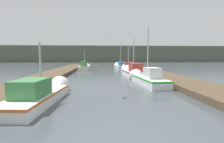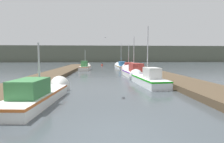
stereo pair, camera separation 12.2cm
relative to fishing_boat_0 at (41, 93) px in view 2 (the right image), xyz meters
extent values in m
plane|color=#3D4449|center=(3.35, -4.30, -0.40)|extent=(200.00, 200.00, 0.00)
cube|color=#4C3D2B|center=(-2.39, 11.70, -0.21)|extent=(2.96, 40.00, 0.37)
cube|color=#4C3D2B|center=(9.09, 11.70, -0.21)|extent=(2.96, 40.00, 0.37)
cube|color=#565B4C|center=(3.35, 63.37, 2.62)|extent=(120.00, 16.00, 6.03)
cube|color=silver|center=(-0.04, -0.51, -0.14)|extent=(1.79, 4.90, 0.51)
cube|color=#C5622A|center=(-0.04, -0.51, 0.05)|extent=(1.82, 4.94, 0.10)
cone|color=silver|center=(0.18, 2.32, -0.14)|extent=(1.41, 0.98, 1.34)
cube|color=#387A42|center=(-0.09, -1.11, 0.47)|extent=(1.26, 1.80, 0.72)
cylinder|color=#B2B2B7|center=(-0.01, -0.15, 1.27)|extent=(0.08, 0.08, 2.31)
cube|color=silver|center=(6.47, 4.39, -0.10)|extent=(1.83, 4.89, 0.60)
cube|color=#12A60F|center=(6.47, 4.39, 0.14)|extent=(1.86, 4.92, 0.10)
cone|color=silver|center=(6.20, 7.31, -0.10)|extent=(1.42, 1.20, 1.33)
cube|color=silver|center=(6.52, 3.80, 0.59)|extent=(1.03, 1.52, 0.77)
cylinder|color=#B2B2B7|center=(6.44, 4.75, 2.13)|extent=(0.08, 0.08, 3.85)
cube|color=silver|center=(6.42, 9.97, -0.11)|extent=(2.08, 4.95, 0.58)
cube|color=purple|center=(6.42, 9.97, 0.12)|extent=(2.11, 4.98, 0.10)
cone|color=silver|center=(6.22, 12.84, -0.11)|extent=(1.72, 1.01, 1.66)
cube|color=#99332D|center=(6.46, 9.37, 0.62)|extent=(1.28, 1.87, 0.87)
cylinder|color=#B2B2B7|center=(6.40, 10.34, 2.04)|extent=(0.08, 0.08, 3.72)
cube|color=silver|center=(6.52, 14.64, -0.11)|extent=(1.91, 4.05, 0.57)
cube|color=#B42626|center=(6.52, 14.64, 0.12)|extent=(1.94, 4.09, 0.10)
cone|color=silver|center=(6.63, 17.05, -0.11)|extent=(1.68, 0.92, 1.64)
cube|color=#99332D|center=(6.50, 14.14, 0.57)|extent=(1.21, 1.66, 0.78)
cylinder|color=#B2B2B7|center=(6.54, 14.93, 1.78)|extent=(0.08, 0.08, 3.20)
cube|color=silver|center=(0.26, 19.02, -0.09)|extent=(1.61, 4.28, 0.61)
cube|color=#A65A2F|center=(0.26, 19.02, 0.15)|extent=(1.64, 4.31, 0.10)
cone|color=silver|center=(0.36, 21.59, -0.09)|extent=(1.40, 0.99, 1.37)
cube|color=#387A42|center=(0.23, 18.49, 0.63)|extent=(0.93, 1.68, 0.84)
cylinder|color=#B2B2B7|center=(0.27, 19.33, 1.49)|extent=(0.08, 0.08, 2.55)
cube|color=silver|center=(6.43, 22.76, -0.16)|extent=(1.94, 5.05, 0.48)
cube|color=#8D6517|center=(6.43, 22.76, 0.02)|extent=(1.98, 5.09, 0.10)
cone|color=silver|center=(6.21, 25.80, -0.16)|extent=(1.59, 1.26, 1.51)
cube|color=#2D6699|center=(6.48, 22.14, 0.46)|extent=(1.10, 2.11, 0.76)
cylinder|color=#B2B2B7|center=(6.41, 23.13, 2.08)|extent=(0.08, 0.08, 4.00)
cylinder|color=#473523|center=(7.84, 13.28, 0.06)|extent=(0.24, 0.24, 0.91)
cylinder|color=silver|center=(7.84, 13.28, 0.54)|extent=(0.28, 0.28, 0.04)
cylinder|color=#473523|center=(7.81, 18.57, 0.21)|extent=(0.24, 0.24, 1.21)
cylinder|color=silver|center=(7.81, 18.57, 0.83)|extent=(0.28, 0.28, 0.04)
cylinder|color=#473523|center=(7.70, 19.30, 0.22)|extent=(0.25, 0.25, 1.23)
cylinder|color=silver|center=(7.70, 19.30, 0.86)|extent=(0.29, 0.29, 0.04)
sphere|color=red|center=(2.92, 31.83, -0.27)|extent=(0.44, 0.44, 0.44)
cylinder|color=black|center=(2.92, 31.83, 0.20)|extent=(0.06, 0.06, 0.50)
ellipsoid|color=white|center=(3.45, 17.13, 4.49)|extent=(0.31, 0.28, 0.12)
cube|color=gray|center=(3.37, 17.02, 4.51)|extent=(0.26, 0.29, 0.07)
cube|color=gray|center=(3.53, 17.24, 4.51)|extent=(0.26, 0.29, 0.07)
camera|label=1|loc=(2.82, -8.51, 1.79)|focal=28.00mm
camera|label=2|loc=(2.95, -8.52, 1.79)|focal=28.00mm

